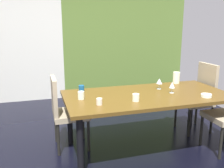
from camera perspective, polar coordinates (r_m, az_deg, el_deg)
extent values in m
cube|color=black|center=(3.19, -2.95, -17.00)|extent=(5.58, 5.73, 0.02)
cube|color=#5B7933|center=(5.83, 3.20, 11.34)|extent=(2.88, 0.10, 2.76)
cube|color=brown|center=(3.19, 8.15, -2.66)|extent=(2.09, 1.03, 0.04)
cylinder|color=black|center=(3.45, -9.64, -8.01)|extent=(0.07, 0.07, 0.70)
cylinder|color=black|center=(4.10, 17.59, -4.92)|extent=(0.07, 0.07, 0.70)
cylinder|color=black|center=(2.70, -7.28, -14.33)|extent=(0.07, 0.07, 0.70)
cube|color=tan|center=(3.33, -9.37, -6.84)|extent=(0.44, 0.44, 0.07)
cube|color=tan|center=(3.23, -13.05, -2.96)|extent=(0.05, 0.42, 0.50)
cylinder|color=black|center=(3.62, -6.61, -9.22)|extent=(0.04, 0.04, 0.42)
cylinder|color=black|center=(3.28, -5.38, -11.72)|extent=(0.04, 0.04, 0.42)
cylinder|color=black|center=(3.58, -12.68, -9.74)|extent=(0.04, 0.04, 0.42)
cylinder|color=black|center=(3.24, -12.15, -12.35)|extent=(0.04, 0.04, 0.42)
cylinder|color=black|center=(3.36, 23.64, -12.26)|extent=(0.04, 0.04, 0.42)
cylinder|color=black|center=(3.62, 19.74, -9.97)|extent=(0.04, 0.04, 0.42)
cube|color=tan|center=(4.00, 18.29, -3.86)|extent=(0.44, 0.44, 0.07)
cube|color=tan|center=(4.04, 20.91, 0.34)|extent=(0.05, 0.42, 0.58)
cylinder|color=black|center=(3.83, 17.28, -8.48)|extent=(0.04, 0.04, 0.42)
cylinder|color=black|center=(4.13, 14.34, -6.66)|extent=(0.04, 0.04, 0.42)
cylinder|color=black|center=(4.05, 21.79, -7.65)|extent=(0.04, 0.04, 0.42)
cylinder|color=black|center=(4.33, 18.69, -6.00)|extent=(0.04, 0.04, 0.42)
cylinder|color=silver|center=(3.46, 10.69, -1.09)|extent=(0.06, 0.06, 0.00)
cylinder|color=silver|center=(3.46, 10.71, -0.49)|extent=(0.01, 0.01, 0.07)
cone|color=silver|center=(3.44, 10.77, 0.66)|extent=(0.08, 0.08, 0.07)
cylinder|color=silver|center=(3.30, 13.49, -1.96)|extent=(0.06, 0.06, 0.00)
cylinder|color=silver|center=(3.29, 13.52, -1.39)|extent=(0.01, 0.01, 0.06)
cone|color=silver|center=(3.28, 13.59, -0.21)|extent=(0.07, 0.07, 0.08)
cylinder|color=white|center=(3.24, 20.75, -2.47)|extent=(0.13, 0.13, 0.04)
cylinder|color=white|center=(2.96, -7.10, -2.58)|extent=(0.08, 0.08, 0.09)
cylinder|color=#16518A|center=(3.32, -6.99, -0.95)|extent=(0.07, 0.07, 0.08)
cylinder|color=white|center=(2.88, 5.47, -3.09)|extent=(0.08, 0.08, 0.09)
cylinder|color=beige|center=(2.74, -2.94, -4.03)|extent=(0.07, 0.07, 0.07)
cylinder|color=white|center=(3.84, 14.48, 1.41)|extent=(0.10, 0.10, 0.17)
cone|color=white|center=(3.85, 15.12, 2.49)|extent=(0.04, 0.04, 0.03)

